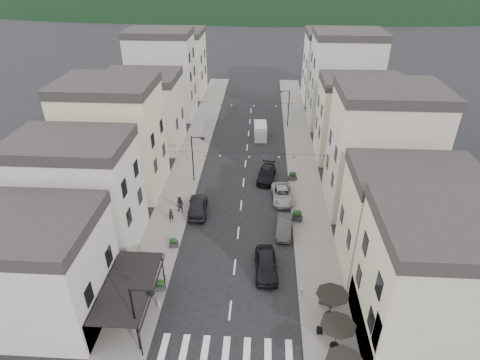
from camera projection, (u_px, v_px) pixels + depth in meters
The scene contains 27 objects.
sidewalk_left at pixel (191, 158), 54.62m from camera, with size 4.00×76.00×0.12m, color slate.
sidewalk_right at pixel (302, 161), 53.83m from camera, with size 4.00×76.00×0.12m, color slate.
boutique_building at pixel (21, 273), 29.76m from camera, with size 12.00×8.00×8.00m, color #B4AFA5.
bistro_building at pixel (442, 292), 26.82m from camera, with size 10.00×8.00×10.00m, color #B9B293.
boutique_awning at pixel (131, 287), 29.77m from camera, with size 3.77×7.50×3.28m.
buildings_row_left at pixel (146, 100), 56.90m from camera, with size 10.20×54.16×14.00m.
buildings_row_right at pixel (355, 106), 54.28m from camera, with size 10.20×54.16×14.50m.
cafe_terrace at pixel (338, 328), 27.47m from camera, with size 2.50×8.10×2.53m.
streetlamp_left_near at pixel (138, 314), 26.81m from camera, with size 1.70×0.56×6.00m.
streetlamp_left_far at pixel (195, 154), 47.52m from camera, with size 1.70×0.56×6.00m.
streetlamp_right_far at pixel (287, 105), 62.44m from camera, with size 1.70×0.56×6.00m.
bollards at pixel (230, 311), 31.18m from camera, with size 11.66×10.26×0.60m.
bunting_near at pixel (242, 156), 42.78m from camera, with size 19.00×0.28×0.62m.
bunting_far at pixel (248, 105), 56.59m from camera, with size 19.00×0.28×0.62m.
parked_car_a at pixel (266, 265), 35.17m from camera, with size 1.95×4.85×1.65m, color black.
parked_car_b at pixel (284, 227), 40.15m from camera, with size 1.47×4.21×1.39m, color #38373A.
parked_car_c at pixel (282, 194), 45.46m from camera, with size 2.27×4.92×1.37m, color #999DA2.
parked_car_d at pixel (267, 174), 49.43m from camera, with size 1.99×4.91×1.42m, color black.
parked_car_e at pixel (198, 206), 43.15m from camera, with size 2.00×4.97×1.69m, color black.
delivery_van at pixel (260, 130), 60.32m from camera, with size 2.04×4.70×2.21m.
pedestrian_a at pixel (171, 215), 41.58m from camera, with size 0.56×0.37×1.53m, color black.
pedestrian_b at pixel (180, 205), 42.90m from camera, with size 0.93×0.72×1.91m, color #26202B.
planter_la at pixel (160, 285), 33.33m from camera, with size 1.01×0.67×1.05m.
planter_lb at pixel (174, 243), 38.17m from camera, with size 0.97×0.67×0.99m.
planter_ra at pixel (327, 298), 32.01m from camera, with size 1.21×0.91×1.21m.
planter_rb at pixel (297, 215), 41.81m from camera, with size 1.28×0.99×1.27m.
planter_rc at pixel (293, 176), 49.18m from camera, with size 1.12×0.79×1.13m.
Camera 1 is at (2.13, -16.21, 24.94)m, focal length 30.00 mm.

